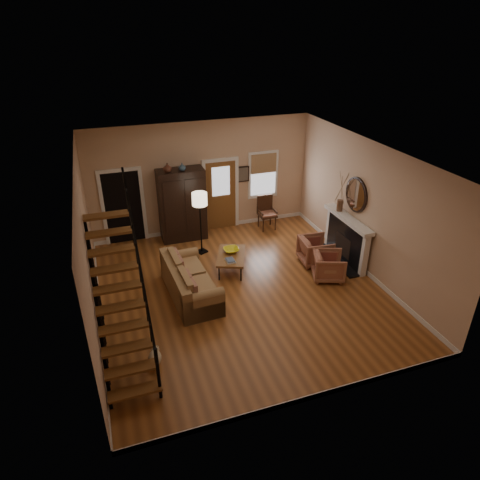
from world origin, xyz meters
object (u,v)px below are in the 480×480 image
object	(u,v)px
armoire	(182,205)
floor_lamp	(201,224)
side_chair	(267,213)
sofa	(191,281)
coffee_table	(231,262)
armchair_left	(329,266)
armchair_right	(315,251)

from	to	relation	value
armoire	floor_lamp	world-z (taller)	armoire
side_chair	floor_lamp	bearing A→B (deg)	-160.25
sofa	coffee_table	world-z (taller)	sofa
sofa	armchair_left	bearing A→B (deg)	-9.28
armchair_right	coffee_table	bearing A→B (deg)	86.26
coffee_table	armoire	bearing A→B (deg)	109.37
armoire	floor_lamp	xyz separation A→B (m)	(0.28, -1.02, -0.17)
coffee_table	sofa	bearing A→B (deg)	-147.77
sofa	armchair_right	size ratio (longest dim) A/B	2.73
sofa	coffee_table	xyz separation A→B (m)	(1.24, 0.78, -0.18)
sofa	side_chair	bearing A→B (deg)	39.20
armchair_left	armchair_right	xyz separation A→B (m)	(0.05, 0.79, 0.01)
sofa	armoire	bearing A→B (deg)	77.76
armchair_left	sofa	bearing A→B (deg)	104.12
armoire	sofa	world-z (taller)	armoire
floor_lamp	side_chair	xyz separation A→B (m)	(2.27, 0.82, -0.37)
coffee_table	armchair_right	size ratio (longest dim) A/B	1.46
armchair_right	sofa	bearing A→B (deg)	102.52
armoire	armchair_right	size ratio (longest dim) A/B	2.66
armchair_right	floor_lamp	size ratio (longest dim) A/B	0.45
armchair_left	side_chair	distance (m)	3.15
floor_lamp	armoire	bearing A→B (deg)	105.26
armoire	armchair_right	distance (m)	3.97
coffee_table	armchair_left	world-z (taller)	armchair_left
armoire	coffee_table	bearing A→B (deg)	-70.63
armoire	armchair_right	world-z (taller)	armoire
side_chair	armoire	bearing A→B (deg)	175.52
armchair_right	side_chair	distance (m)	2.38
coffee_table	floor_lamp	xyz separation A→B (m)	(-0.49, 1.15, 0.66)
armchair_left	armchair_right	world-z (taller)	armchair_right
armchair_left	side_chair	world-z (taller)	side_chair
armchair_right	armchair_left	bearing A→B (deg)	-178.09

